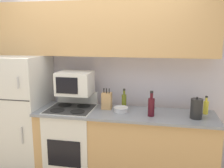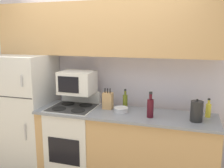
{
  "view_description": "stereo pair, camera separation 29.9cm",
  "coord_description": "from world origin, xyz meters",
  "px_view_note": "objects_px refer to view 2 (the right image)",
  "views": [
    {
      "loc": [
        0.81,
        -2.63,
        1.86
      ],
      "look_at": [
        0.23,
        0.25,
        1.28
      ],
      "focal_mm": 40.0,
      "sensor_mm": 36.0,
      "label": 1
    },
    {
      "loc": [
        1.1,
        -2.55,
        1.86
      ],
      "look_at": [
        0.23,
        0.25,
        1.28
      ],
      "focal_mm": 40.0,
      "sensor_mm": 36.0,
      "label": 2
    }
  ],
  "objects_px": {
    "bottle_wine_red": "(150,107)",
    "microwave": "(77,82)",
    "bowl": "(121,110)",
    "bottle_cooking_spray": "(208,110)",
    "kettle": "(197,111)",
    "refrigerator": "(26,110)",
    "knife_block": "(108,101)",
    "stove": "(74,140)",
    "bottle_olive_oil": "(125,101)"
  },
  "relations": [
    {
      "from": "bottle_wine_red",
      "to": "microwave",
      "type": "bearing_deg",
      "value": 169.85
    },
    {
      "from": "bottle_wine_red",
      "to": "bowl",
      "type": "bearing_deg",
      "value": 167.09
    },
    {
      "from": "bottle_cooking_spray",
      "to": "kettle",
      "type": "distance_m",
      "value": 0.24
    },
    {
      "from": "microwave",
      "to": "bowl",
      "type": "relative_size",
      "value": 2.44
    },
    {
      "from": "refrigerator",
      "to": "knife_block",
      "type": "xyz_separation_m",
      "value": [
        1.23,
        0.02,
        0.24
      ]
    },
    {
      "from": "refrigerator",
      "to": "kettle",
      "type": "xyz_separation_m",
      "value": [
        2.31,
        -0.14,
        0.25
      ]
    },
    {
      "from": "stove",
      "to": "kettle",
      "type": "height_order",
      "value": "kettle"
    },
    {
      "from": "bottle_olive_oil",
      "to": "kettle",
      "type": "distance_m",
      "value": 0.88
    },
    {
      "from": "refrigerator",
      "to": "microwave",
      "type": "distance_m",
      "value": 0.93
    },
    {
      "from": "refrigerator",
      "to": "knife_block",
      "type": "relative_size",
      "value": 5.9
    },
    {
      "from": "kettle",
      "to": "bowl",
      "type": "bearing_deg",
      "value": 175.41
    },
    {
      "from": "bottle_wine_red",
      "to": "bottle_cooking_spray",
      "type": "bearing_deg",
      "value": 18.03
    },
    {
      "from": "stove",
      "to": "microwave",
      "type": "xyz_separation_m",
      "value": [
        0.03,
        0.1,
        0.76
      ]
    },
    {
      "from": "bottle_wine_red",
      "to": "kettle",
      "type": "distance_m",
      "value": 0.5
    },
    {
      "from": "stove",
      "to": "bottle_cooking_spray",
      "type": "height_order",
      "value": "bottle_cooking_spray"
    },
    {
      "from": "kettle",
      "to": "knife_block",
      "type": "bearing_deg",
      "value": 171.43
    },
    {
      "from": "microwave",
      "to": "bowl",
      "type": "distance_m",
      "value": 0.69
    },
    {
      "from": "bottle_wine_red",
      "to": "bottle_olive_oil",
      "type": "bearing_deg",
      "value": 146.95
    },
    {
      "from": "stove",
      "to": "bottle_cooking_spray",
      "type": "xyz_separation_m",
      "value": [
        1.65,
        0.13,
        0.53
      ]
    },
    {
      "from": "stove",
      "to": "bottle_olive_oil",
      "type": "xyz_separation_m",
      "value": [
        0.66,
        0.15,
        0.54
      ]
    },
    {
      "from": "bottle_wine_red",
      "to": "bottle_cooking_spray",
      "type": "distance_m",
      "value": 0.67
    },
    {
      "from": "stove",
      "to": "bowl",
      "type": "distance_m",
      "value": 0.8
    },
    {
      "from": "bowl",
      "to": "bottle_cooking_spray",
      "type": "relative_size",
      "value": 0.82
    },
    {
      "from": "stove",
      "to": "kettle",
      "type": "relative_size",
      "value": 4.34
    },
    {
      "from": "refrigerator",
      "to": "knife_block",
      "type": "distance_m",
      "value": 1.26
    },
    {
      "from": "bottle_cooking_spray",
      "to": "bottle_wine_red",
      "type": "bearing_deg",
      "value": -161.97
    },
    {
      "from": "microwave",
      "to": "bowl",
      "type": "xyz_separation_m",
      "value": [
        0.62,
        -0.09,
        -0.29
      ]
    },
    {
      "from": "refrigerator",
      "to": "knife_block",
      "type": "height_order",
      "value": "refrigerator"
    },
    {
      "from": "stove",
      "to": "knife_block",
      "type": "height_order",
      "value": "knife_block"
    },
    {
      "from": "bottle_olive_oil",
      "to": "kettle",
      "type": "height_order",
      "value": "bottle_olive_oil"
    },
    {
      "from": "knife_block",
      "to": "bottle_cooking_spray",
      "type": "relative_size",
      "value": 1.22
    },
    {
      "from": "stove",
      "to": "knife_block",
      "type": "distance_m",
      "value": 0.71
    },
    {
      "from": "refrigerator",
      "to": "bottle_olive_oil",
      "type": "xyz_separation_m",
      "value": [
        1.45,
        0.08,
        0.23
      ]
    },
    {
      "from": "bottle_olive_oil",
      "to": "bottle_wine_red",
      "type": "bearing_deg",
      "value": -33.05
    },
    {
      "from": "knife_block",
      "to": "bottle_olive_oil",
      "type": "bearing_deg",
      "value": 14.23
    },
    {
      "from": "bottle_cooking_spray",
      "to": "kettle",
      "type": "relative_size",
      "value": 0.87
    },
    {
      "from": "microwave",
      "to": "bottle_cooking_spray",
      "type": "bearing_deg",
      "value": 1.06
    },
    {
      "from": "bottle_wine_red",
      "to": "kettle",
      "type": "height_order",
      "value": "bottle_wine_red"
    },
    {
      "from": "bottle_olive_oil",
      "to": "knife_block",
      "type": "bearing_deg",
      "value": -165.77
    },
    {
      "from": "stove",
      "to": "knife_block",
      "type": "xyz_separation_m",
      "value": [
        0.45,
        0.1,
        0.55
      ]
    },
    {
      "from": "bottle_cooking_spray",
      "to": "microwave",
      "type": "bearing_deg",
      "value": -178.94
    },
    {
      "from": "stove",
      "to": "knife_block",
      "type": "relative_size",
      "value": 4.07
    },
    {
      "from": "bottle_cooking_spray",
      "to": "knife_block",
      "type": "bearing_deg",
      "value": -178.54
    },
    {
      "from": "bowl",
      "to": "knife_block",
      "type": "bearing_deg",
      "value": 155.33
    },
    {
      "from": "bottle_wine_red",
      "to": "kettle",
      "type": "xyz_separation_m",
      "value": [
        0.5,
        0.01,
        -0.0
      ]
    },
    {
      "from": "bottle_wine_red",
      "to": "bottle_cooking_spray",
      "type": "relative_size",
      "value": 1.36
    },
    {
      "from": "bottle_wine_red",
      "to": "bottle_cooking_spray",
      "type": "xyz_separation_m",
      "value": [
        0.64,
        0.21,
        -0.03
      ]
    },
    {
      "from": "bowl",
      "to": "bottle_cooking_spray",
      "type": "xyz_separation_m",
      "value": [
        1.01,
        0.12,
        0.05
      ]
    },
    {
      "from": "stove",
      "to": "bowl",
      "type": "height_order",
      "value": "stove"
    },
    {
      "from": "microwave",
      "to": "bottle_wine_red",
      "type": "relative_size",
      "value": 1.46
    }
  ]
}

